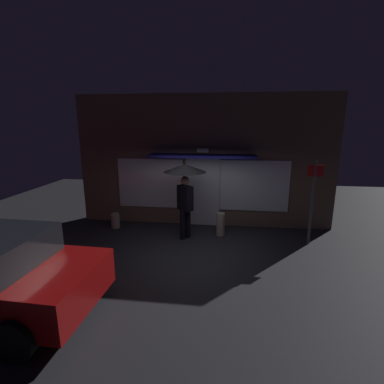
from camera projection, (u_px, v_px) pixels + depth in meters
ground_plane at (195, 254)px, 7.23m from camera, size 18.00×18.00×0.00m
building_facade at (203, 162)px, 9.00m from camera, size 8.11×1.00×4.14m
person_with_umbrella at (185, 179)px, 7.82m from camera, size 1.18×1.18×2.16m
street_sign_post at (312, 198)px, 7.55m from camera, size 0.40×0.07×2.30m
sidewalk_bollard at (221, 224)px, 8.38m from camera, size 0.25×0.25×0.68m
sidewalk_bollard_2 at (115, 221)px, 9.02m from camera, size 0.27×0.27×0.47m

